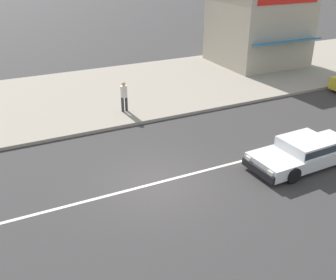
{
  "coord_description": "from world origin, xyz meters",
  "views": [
    {
      "loc": [
        -4.94,
        -11.01,
        7.61
      ],
      "look_at": [
        1.18,
        1.53,
        0.8
      ],
      "focal_mm": 42.0,
      "sensor_mm": 36.0,
      "label": 1
    }
  ],
  "objects": [
    {
      "name": "kerb_strip",
      "position": [
        0.0,
        10.11,
        0.07
      ],
      "size": [
        68.0,
        10.0,
        0.15
      ],
      "primitive_type": "cube",
      "color": "#9E9384",
      "rests_on": "ground"
    },
    {
      "name": "ground_plane",
      "position": [
        0.0,
        0.0,
        0.0
      ],
      "size": [
        160.0,
        160.0,
        0.0
      ],
      "primitive_type": "plane",
      "color": "#383535"
    },
    {
      "name": "lane_centre_stripe",
      "position": [
        0.0,
        0.0,
        0.0
      ],
      "size": [
        50.4,
        0.14,
        0.01
      ],
      "primitive_type": "cube",
      "color": "silver",
      "rests_on": "ground"
    },
    {
      "name": "pedestrian_near_clock",
      "position": [
        1.26,
        6.74,
        1.04
      ],
      "size": [
        0.34,
        0.34,
        1.55
      ],
      "color": "#333338",
      "rests_on": "kerb_strip"
    },
    {
      "name": "shopfront_mid_block",
      "position": [
        13.2,
        11.67,
        2.71
      ],
      "size": [
        5.75,
        6.3,
        5.12
      ],
      "color": "#B2A893",
      "rests_on": "kerb_strip"
    },
    {
      "name": "sedan_white_0",
      "position": [
        5.74,
        -1.22,
        0.54
      ],
      "size": [
        4.71,
        2.01,
        1.06
      ],
      "color": "white",
      "rests_on": "ground"
    }
  ]
}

